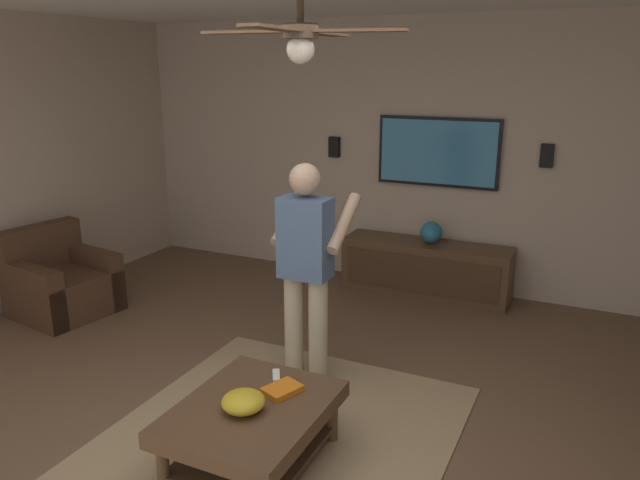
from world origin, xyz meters
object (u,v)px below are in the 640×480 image
(tv, at_px, (438,152))
(person_standing, at_px, (306,261))
(armchair, at_px, (61,284))
(coffee_table, at_px, (252,421))
(remote_white, at_px, (276,376))
(wall_speaker_right, at_px, (334,147))
(vase_round, at_px, (431,232))
(ceiling_fan, at_px, (301,36))
(wall_speaker_left, at_px, (547,156))
(media_console, at_px, (426,268))
(book, at_px, (282,389))
(bowl, at_px, (243,402))

(tv, xyz_separation_m, person_standing, (-2.36, 0.31, -0.51))
(armchair, bearing_deg, coffee_table, -14.54)
(remote_white, xyz_separation_m, wall_speaker_right, (3.10, 0.99, 1.02))
(person_standing, bearing_deg, vase_round, -9.56)
(person_standing, xyz_separation_m, ceiling_fan, (-0.49, -0.22, 1.50))
(tv, xyz_separation_m, vase_round, (-0.23, -0.04, -0.78))
(coffee_table, bearing_deg, remote_white, 4.99)
(person_standing, height_order, remote_white, person_standing)
(remote_white, relative_size, wall_speaker_left, 0.68)
(coffee_table, xyz_separation_m, media_console, (3.18, -0.13, -0.02))
(coffee_table, height_order, vase_round, vase_round)
(armchair, relative_size, book, 4.18)
(book, bearing_deg, armchair, -87.70)
(coffee_table, bearing_deg, book, -24.03)
(remote_white, bearing_deg, bowl, 151.82)
(bowl, bearing_deg, vase_round, -3.03)
(ceiling_fan, bearing_deg, wall_speaker_left, -21.38)
(media_console, bearing_deg, coffee_table, -2.26)
(bowl, xyz_separation_m, vase_round, (3.27, -0.17, 0.20))
(person_standing, height_order, ceiling_fan, ceiling_fan)
(person_standing, relative_size, bowl, 6.58)
(tv, relative_size, ceiling_fan, 1.03)
(armchair, bearing_deg, wall_speaker_left, 37.24)
(media_console, xyz_separation_m, wall_speaker_left, (0.25, -1.04, 1.19))
(media_console, height_order, tv, tv)
(person_standing, xyz_separation_m, wall_speaker_left, (2.37, -1.34, 0.53))
(coffee_table, bearing_deg, vase_round, -2.90)
(media_console, bearing_deg, armchair, -56.82)
(person_standing, relative_size, vase_round, 7.45)
(media_console, height_order, vase_round, vase_round)
(ceiling_fan, bearing_deg, book, -172.87)
(remote_white, bearing_deg, wall_speaker_left, -51.76)
(book, xyz_separation_m, wall_speaker_left, (3.24, -1.07, 1.05))
(coffee_table, bearing_deg, ceiling_fan, -4.26)
(remote_white, height_order, book, book)
(vase_round, bearing_deg, person_standing, 170.89)
(media_console, height_order, bowl, media_console)
(person_standing, relative_size, wall_speaker_left, 7.45)
(tv, distance_m, person_standing, 2.43)
(wall_speaker_left, bearing_deg, media_console, 103.75)
(vase_round, height_order, wall_speaker_right, wall_speaker_right)
(book, bearing_deg, vase_round, -160.07)
(coffee_table, relative_size, tv, 0.81)
(remote_white, distance_m, wall_speaker_left, 3.48)
(vase_round, bearing_deg, ceiling_fan, 177.40)
(remote_white, bearing_deg, coffee_table, 154.29)
(remote_white, bearing_deg, tv, -33.58)
(tv, height_order, wall_speaker_right, tv)
(tv, distance_m, wall_speaker_left, 1.04)
(book, xyz_separation_m, wall_speaker_right, (3.24, 1.11, 1.01))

